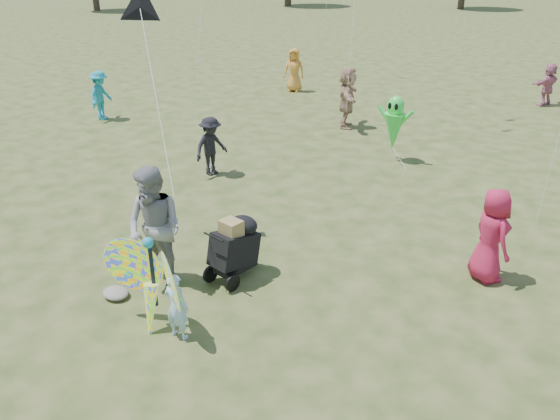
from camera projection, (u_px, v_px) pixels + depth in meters
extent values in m
plane|color=#51592B|center=(235.00, 311.00, 8.44)|extent=(160.00, 160.00, 0.00)
imported|color=#A6D6EC|center=(177.00, 306.00, 7.66)|extent=(0.41, 0.30, 1.04)
imported|color=gray|center=(155.00, 229.00, 8.70)|extent=(1.08, 0.88, 2.06)
ellipsoid|color=gray|center=(116.00, 293.00, 8.76)|extent=(0.45, 0.37, 0.14)
imported|color=#B21C3E|center=(491.00, 235.00, 8.96)|extent=(0.94, 0.92, 1.63)
imported|color=black|center=(211.00, 146.00, 13.37)|extent=(0.67, 1.01, 1.46)
imported|color=tan|center=(347.00, 98.00, 16.97)|extent=(1.30, 1.81, 1.89)
imported|color=gold|center=(294.00, 70.00, 21.53)|extent=(0.93, 0.74, 1.67)
imported|color=teal|center=(101.00, 95.00, 17.86)|extent=(0.90, 1.17, 1.59)
imported|color=#C26F89|center=(548.00, 84.00, 19.59)|extent=(0.91, 1.47, 1.51)
cube|color=black|center=(234.00, 249.00, 9.10)|extent=(0.56, 0.91, 0.71)
cube|color=black|center=(235.00, 266.00, 9.24)|extent=(0.49, 0.73, 0.10)
ellipsoid|color=black|center=(243.00, 226.00, 9.14)|extent=(0.51, 0.45, 0.33)
cylinder|color=black|center=(211.00, 274.00, 9.14)|extent=(0.08, 0.30, 0.30)
cylinder|color=black|center=(233.00, 283.00, 8.88)|extent=(0.08, 0.30, 0.30)
cylinder|color=black|center=(251.00, 260.00, 9.62)|extent=(0.07, 0.22, 0.22)
cylinder|color=black|center=(214.00, 237.00, 8.56)|extent=(0.44, 0.08, 0.03)
cube|color=#A2874E|center=(231.00, 228.00, 8.89)|extent=(0.37, 0.32, 0.26)
ellipsoid|color=orange|center=(134.00, 266.00, 7.96)|extent=(0.98, 0.71, 1.24)
ellipsoid|color=orange|center=(171.00, 282.00, 7.56)|extent=(0.98, 0.71, 1.24)
cylinder|color=black|center=(153.00, 276.00, 7.80)|extent=(0.06, 0.06, 1.00)
cone|color=orange|center=(150.00, 314.00, 7.87)|extent=(0.36, 0.49, 0.93)
sphere|color=teal|center=(148.00, 243.00, 7.55)|extent=(0.16, 0.16, 0.16)
cone|color=black|center=(140.00, 7.00, 9.15)|extent=(0.89, 0.62, 0.81)
cylinder|color=silver|center=(156.00, 97.00, 8.72)|extent=(1.86, 1.34, 2.54)
cone|color=#35E446|center=(394.00, 131.00, 14.25)|extent=(0.56, 0.56, 0.95)
ellipsoid|color=#35E446|center=(396.00, 107.00, 13.97)|extent=(0.44, 0.39, 0.57)
ellipsoid|color=black|center=(390.00, 106.00, 13.86)|extent=(0.10, 0.05, 0.17)
ellipsoid|color=black|center=(396.00, 107.00, 13.77)|extent=(0.10, 0.05, 0.17)
cylinder|color=#35E446|center=(384.00, 115.00, 14.23)|extent=(0.43, 0.10, 0.49)
cylinder|color=#35E446|center=(406.00, 118.00, 13.92)|extent=(0.43, 0.10, 0.49)
cylinder|color=silver|center=(399.00, 157.00, 14.20)|extent=(0.61, 0.41, 0.41)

